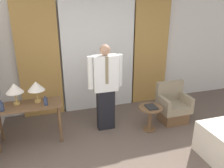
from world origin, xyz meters
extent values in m
cube|color=silver|center=(0.00, 2.86, 1.35)|extent=(10.00, 0.06, 2.70)
cube|color=white|center=(0.00, 2.73, 1.29)|extent=(1.68, 0.06, 2.58)
cube|color=#B28442|center=(-1.32, 2.73, 1.29)|extent=(0.89, 0.06, 2.58)
cube|color=#B28442|center=(1.32, 2.73, 1.29)|extent=(0.89, 0.06, 2.58)
cube|color=brown|center=(-1.57, 1.68, 0.74)|extent=(1.17, 0.49, 0.03)
cylinder|color=brown|center=(-1.05, 1.49, 0.36)|extent=(0.05, 0.05, 0.72)
cylinder|color=brown|center=(-2.10, 1.86, 0.36)|extent=(0.05, 0.05, 0.72)
cylinder|color=brown|center=(-1.05, 1.86, 0.36)|extent=(0.05, 0.05, 0.72)
cylinder|color=tan|center=(-1.75, 1.75, 0.77)|extent=(0.11, 0.11, 0.04)
cylinder|color=tan|center=(-1.75, 1.75, 0.88)|extent=(0.02, 0.02, 0.19)
cone|color=silver|center=(-1.75, 1.75, 1.06)|extent=(0.30, 0.30, 0.16)
cylinder|color=tan|center=(-1.39, 1.75, 0.77)|extent=(0.11, 0.11, 0.04)
cylinder|color=tan|center=(-1.39, 1.75, 0.88)|extent=(0.02, 0.02, 0.19)
cone|color=silver|center=(-1.39, 1.75, 1.06)|extent=(0.30, 0.30, 0.16)
cylinder|color=#2D3851|center=(-1.96, 1.55, 0.83)|extent=(0.08, 0.08, 0.15)
cylinder|color=#2D3851|center=(-1.96, 1.55, 0.92)|extent=(0.03, 0.03, 0.04)
cylinder|color=#2D3851|center=(-1.26, 1.56, 0.82)|extent=(0.07, 0.07, 0.14)
cylinder|color=#2D3851|center=(-1.26, 1.56, 0.91)|extent=(0.03, 0.03, 0.04)
cube|color=black|center=(-0.12, 1.73, 0.42)|extent=(0.34, 0.18, 0.83)
cube|color=white|center=(-0.12, 1.73, 1.18)|extent=(0.47, 0.21, 0.70)
cube|color=#847556|center=(-0.12, 1.62, 1.27)|extent=(0.06, 0.01, 0.52)
cylinder|color=white|center=(-0.41, 1.73, 1.22)|extent=(0.10, 0.10, 0.63)
cylinder|color=white|center=(0.16, 1.73, 1.22)|extent=(0.10, 0.10, 0.63)
sphere|color=tan|center=(-0.12, 1.73, 1.63)|extent=(0.20, 0.20, 0.20)
cube|color=brown|center=(1.34, 1.55, 0.13)|extent=(0.53, 0.45, 0.26)
cube|color=gray|center=(1.34, 1.55, 0.34)|extent=(0.62, 0.52, 0.16)
cube|color=gray|center=(1.34, 1.77, 0.64)|extent=(0.62, 0.10, 0.44)
cube|color=gray|center=(1.07, 1.55, 0.51)|extent=(0.08, 0.52, 0.18)
cube|color=gray|center=(1.61, 1.55, 0.51)|extent=(0.08, 0.52, 0.18)
cylinder|color=brown|center=(0.70, 1.39, 0.01)|extent=(0.26, 0.26, 0.02)
cylinder|color=brown|center=(0.70, 1.39, 0.24)|extent=(0.08, 0.08, 0.49)
cylinder|color=brown|center=(0.70, 1.39, 0.50)|extent=(0.48, 0.48, 0.03)
cube|color=black|center=(0.70, 1.36, 0.53)|extent=(0.19, 0.25, 0.03)
camera|label=1|loc=(-1.18, -2.09, 2.41)|focal=35.00mm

